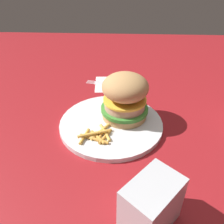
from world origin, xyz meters
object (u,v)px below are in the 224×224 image
object	(u,v)px
fork	(112,83)
napkin_dispenser	(151,205)
napkin	(112,84)
fries_pile	(98,134)
sandwich	(125,96)
plate	(112,124)

from	to	relation	value
fork	napkin_dispenser	size ratio (longest dim) A/B	1.88
napkin	fries_pile	bearing A→B (deg)	85.88
fork	sandwich	bearing A→B (deg)	102.24
plate	fries_pile	bearing A→B (deg)	61.16
plate	fries_pile	xyz separation A→B (m)	(0.03, 0.06, 0.01)
fork	napkin_dispenser	bearing A→B (deg)	99.99
sandwich	fries_pile	xyz separation A→B (m)	(0.06, 0.08, -0.05)
plate	napkin	bearing A→B (deg)	-87.34
fries_pile	fork	xyz separation A→B (m)	(-0.02, -0.28, -0.01)
sandwich	napkin	xyz separation A→B (m)	(0.04, -0.19, -0.07)
plate	napkin	distance (m)	0.22
plate	napkin_dispenser	size ratio (longest dim) A/B	2.78
sandwich	fork	world-z (taller)	sandwich
fries_pile	fork	distance (m)	0.28
napkin	fork	size ratio (longest dim) A/B	0.63
plate	fork	distance (m)	0.22
sandwich	fork	xyz separation A→B (m)	(0.04, -0.19, -0.07)
napkin	napkin_dispenser	world-z (taller)	napkin_dispenser
plate	napkin_dispenser	xyz separation A→B (m)	(-0.07, 0.25, 0.04)
sandwich	napkin	bearing A→B (deg)	-78.19
napkin	fork	bearing A→B (deg)	-9.40
fries_pile	napkin	world-z (taller)	fries_pile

